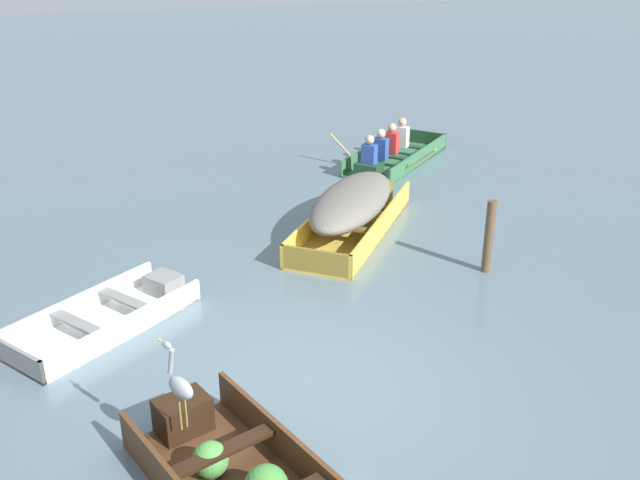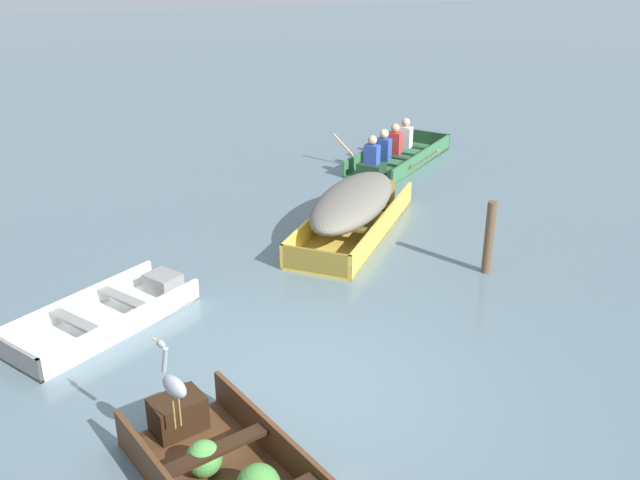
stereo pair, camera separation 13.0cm
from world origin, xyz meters
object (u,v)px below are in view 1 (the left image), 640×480
skiff_white_near_moored (110,316)px  skiff_yellow_mid_moored (352,205)px  rowboat_green_with_crew (391,154)px  heron_on_dinghy (180,385)px  mooring_post (489,237)px

skiff_white_near_moored → skiff_yellow_mid_moored: bearing=25.4°
skiff_white_near_moored → skiff_yellow_mid_moored: skiff_yellow_mid_moored is taller
rowboat_green_with_crew → heron_on_dinghy: bearing=-124.3°
skiff_yellow_mid_moored → heron_on_dinghy: bearing=-125.3°
skiff_yellow_mid_moored → rowboat_green_with_crew: 3.74m
rowboat_green_with_crew → mooring_post: 5.15m
skiff_white_near_moored → heron_on_dinghy: bearing=-79.2°
skiff_white_near_moored → skiff_yellow_mid_moored: (3.92, 1.86, 0.36)m
heron_on_dinghy → mooring_post: heron_on_dinghy is taller
rowboat_green_with_crew → heron_on_dinghy: (-5.38, -7.89, 0.67)m
skiff_white_near_moored → skiff_yellow_mid_moored: size_ratio=0.76×
skiff_white_near_moored → mooring_post: 5.29m
skiff_white_near_moored → mooring_post: bearing=-1.2°
heron_on_dinghy → rowboat_green_with_crew: bearing=55.7°
skiff_white_near_moored → rowboat_green_with_crew: bearing=40.1°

